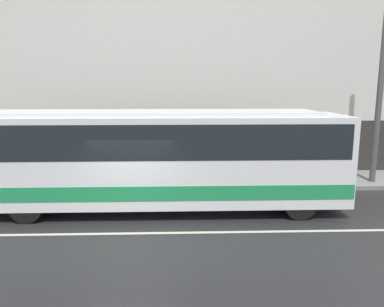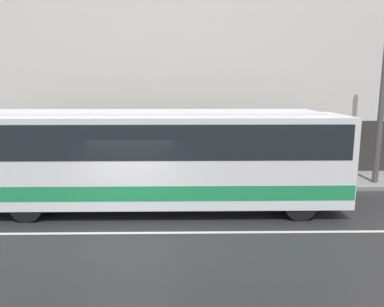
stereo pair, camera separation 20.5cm
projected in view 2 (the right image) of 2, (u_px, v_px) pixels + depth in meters
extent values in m
plane|color=#262628|center=(128.00, 233.00, 10.40)|extent=(60.00, 60.00, 0.00)
cube|color=gray|center=(148.00, 181.00, 15.68)|extent=(60.00, 2.78, 0.16)
cube|color=silver|center=(149.00, 65.00, 16.31)|extent=(60.00, 0.30, 9.84)
cube|color=#2D2B28|center=(150.00, 148.00, 16.82)|extent=(60.00, 0.06, 2.46)
cube|color=beige|center=(128.00, 233.00, 10.40)|extent=(54.00, 0.14, 0.01)
cube|color=white|center=(153.00, 158.00, 12.08)|extent=(12.24, 2.47, 2.77)
cube|color=#1E8C4C|center=(154.00, 183.00, 12.23)|extent=(12.17, 2.49, 0.45)
cube|color=black|center=(153.00, 137.00, 11.96)|extent=(11.87, 2.49, 1.05)
cube|color=orange|center=(342.00, 121.00, 11.96)|extent=(0.12, 1.85, 0.28)
cube|color=white|center=(152.00, 113.00, 11.82)|extent=(10.40, 2.10, 0.12)
cylinder|color=black|center=(300.00, 204.00, 11.33)|extent=(0.98, 0.28, 0.98)
cylinder|color=black|center=(282.00, 186.00, 13.44)|extent=(0.98, 0.28, 0.98)
cylinder|color=black|center=(27.00, 206.00, 11.19)|extent=(0.98, 0.28, 0.98)
cylinder|color=black|center=(52.00, 187.00, 13.30)|extent=(0.98, 0.28, 0.98)
cylinder|color=#4C4C4F|center=(382.00, 97.00, 14.55)|extent=(0.23, 0.23, 6.87)
cylinder|color=#333338|center=(101.00, 161.00, 15.73)|extent=(0.36, 0.36, 1.48)
sphere|color=tan|center=(100.00, 140.00, 15.57)|extent=(0.27, 0.27, 0.27)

